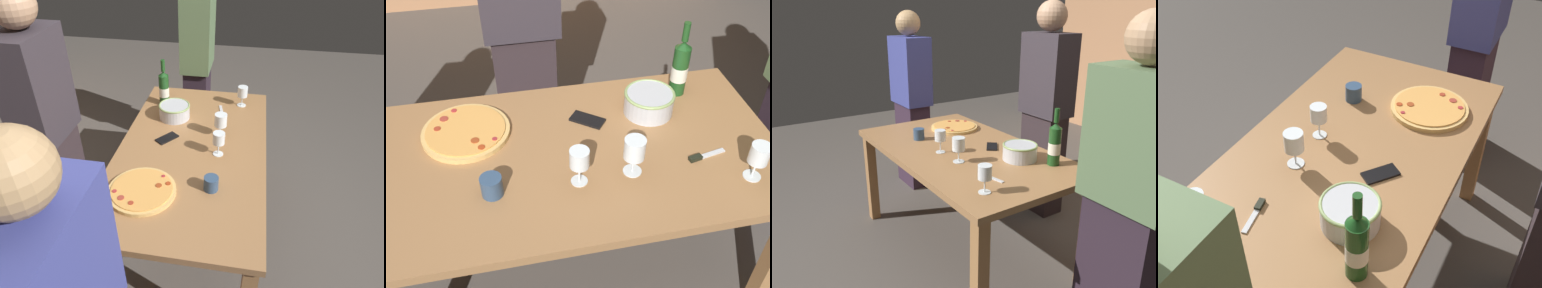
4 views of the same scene
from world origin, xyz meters
TOP-DOWN VIEW (x-y plane):
  - ground_plane at (0.00, 0.00)m, footprint 8.00×8.00m
  - dining_table at (0.00, 0.00)m, footprint 1.60×0.90m
  - pizza at (-0.43, 0.19)m, footprint 0.36×0.36m
  - serving_bowl at (0.35, 0.18)m, footprint 0.22×0.22m
  - wine_bottle at (0.52, 0.30)m, footprint 0.07×0.07m
  - wine_glass_near_pizza at (0.60, -0.27)m, footprint 0.07×0.07m
  - wine_glass_by_bottle at (-0.03, -0.16)m, footprint 0.07×0.07m
  - wine_glass_far_left at (0.18, -0.15)m, footprint 0.08×0.08m
  - cup_amber at (-0.34, -0.16)m, footprint 0.08×0.08m
  - cell_phone at (0.08, 0.18)m, footprint 0.16×0.14m
  - pizza_knife at (0.46, -0.14)m, footprint 0.16×0.05m
  - person_host at (-1.19, 0.20)m, footprint 0.41×0.24m
  - person_guest_left at (1.13, 0.15)m, footprint 0.41×0.24m
  - person_guest_right at (-0.12, 0.86)m, footprint 0.39×0.24m

SIDE VIEW (x-z plane):
  - ground_plane at x=0.00m, z-range 0.00..0.00m
  - dining_table at x=0.00m, z-range 0.28..1.03m
  - cell_phone at x=0.08m, z-range 0.75..0.76m
  - pizza_knife at x=0.46m, z-range 0.75..0.76m
  - pizza at x=-0.43m, z-range 0.75..0.78m
  - cup_amber at x=-0.34m, z-range 0.75..0.83m
  - serving_bowl at x=0.35m, z-range 0.75..0.85m
  - person_host at x=-1.19m, z-range 0.01..1.64m
  - person_guest_left at x=1.13m, z-range 0.01..1.65m
  - wine_glass_by_bottle at x=-0.03m, z-range 0.78..0.93m
  - wine_glass_near_pizza at x=0.60m, z-range 0.78..0.93m
  - wine_glass_far_left at x=0.18m, z-range 0.78..0.94m
  - person_guest_right at x=-0.12m, z-range 0.02..1.72m
  - wine_bottle at x=0.52m, z-range 0.71..1.05m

